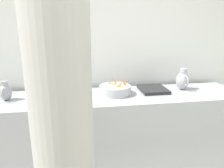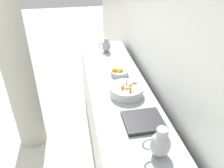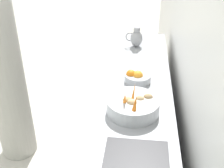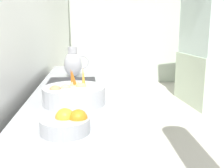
{
  "view_description": "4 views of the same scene",
  "coord_description": "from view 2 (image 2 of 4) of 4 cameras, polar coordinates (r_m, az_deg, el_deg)",
  "views": [
    {
      "loc": [
        0.65,
        -0.3,
        1.65
      ],
      "look_at": [
        -1.35,
        0.03,
        1.08
      ],
      "focal_mm": 33.98,
      "sensor_mm": 36.0,
      "label": 1
    },
    {
      "loc": [
        -1.05,
        2.0,
        2.25
      ],
      "look_at": [
        -1.39,
        0.18,
        1.1
      ],
      "focal_mm": 36.73,
      "sensor_mm": 36.0,
      "label": 2
    },
    {
      "loc": [
        -1.6,
        1.62,
        2.01
      ],
      "look_at": [
        -1.41,
        0.03,
        1.08
      ],
      "focal_mm": 45.16,
      "sensor_mm": 36.0,
      "label": 3
    },
    {
      "loc": [
        -1.48,
        -1.37,
        1.34
      ],
      "look_at": [
        -1.34,
        0.17,
        1.0
      ],
      "focal_mm": 43.23,
      "sensor_mm": 36.0,
      "label": 4
    }
  ],
  "objects": [
    {
      "name": "metal_pitcher_tall",
      "position": [
        1.73,
        11.85,
        -14.33
      ],
      "size": [
        0.21,
        0.15,
        0.25
      ],
      "color": "#A3A3A8",
      "rests_on": "prep_counter"
    },
    {
      "name": "support_column",
      "position": [
        2.59,
        -24.55,
        12.04
      ],
      "size": [
        0.33,
        0.33,
        3.0
      ],
      "primitive_type": "cylinder",
      "color": "#9E9B93",
      "rests_on": "ground_plane"
    },
    {
      "name": "vegetable_colander",
      "position": [
        2.36,
        3.62,
        -1.59
      ],
      "size": [
        0.35,
        0.35,
        0.21
      ],
      "color": "#ADAFB5",
      "rests_on": "prep_counter"
    },
    {
      "name": "prep_counter",
      "position": [
        2.7,
        2.05,
        -10.15
      ],
      "size": [
        0.65,
        2.95,
        0.91
      ],
      "primitive_type": "cube",
      "color": "#9EA0A5",
      "rests_on": "ground_plane"
    },
    {
      "name": "orange_bowl",
      "position": [
        2.71,
        1.74,
        2.9
      ],
      "size": [
        0.21,
        0.21,
        0.1
      ],
      "color": "#9EA0A5",
      "rests_on": "prep_counter"
    },
    {
      "name": "metal_pitcher_short",
      "position": [
        3.32,
        -1.47,
        9.5
      ],
      "size": [
        0.17,
        0.12,
        0.2
      ],
      "color": "#939399",
      "rests_on": "prep_counter"
    },
    {
      "name": "counter_sink_basin",
      "position": [
        2.04,
        7.77,
        -9.15
      ],
      "size": [
        0.34,
        0.3,
        0.04
      ],
      "primitive_type": "cube",
      "color": "#232326",
      "rests_on": "prep_counter"
    },
    {
      "name": "tile_wall_left",
      "position": [
        1.87,
        19.37,
        6.16
      ],
      "size": [
        0.1,
        8.68,
        3.0
      ],
      "primitive_type": "cube",
      "color": "white",
      "rests_on": "ground_plane"
    }
  ]
}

